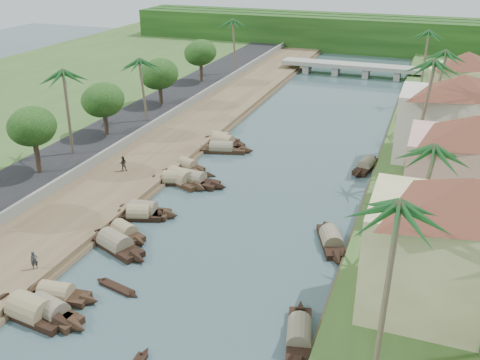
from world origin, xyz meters
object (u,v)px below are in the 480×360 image
(sampan_0, at_px, (50,310))
(person_near, at_px, (34,260))
(bridge, at_px, (352,67))
(sampan_1, at_px, (31,311))
(building_near, at_px, (459,246))

(sampan_0, bearing_deg, person_near, 152.36)
(bridge, distance_m, sampan_1, 84.13)
(bridge, height_order, building_near, building_near)
(building_near, distance_m, sampan_0, 29.17)
(bridge, relative_size, building_near, 1.89)
(bridge, xyz_separation_m, person_near, (-12.22, -79.43, -0.14))
(sampan_0, relative_size, sampan_1, 0.91)
(sampan_1, height_order, person_near, person_near)
(sampan_0, xyz_separation_m, sampan_1, (-1.19, -0.55, 0.01))
(building_near, distance_m, person_near, 32.05)
(building_near, height_order, sampan_0, building_near)
(building_near, bearing_deg, person_near, -170.14)
(building_near, bearing_deg, sampan_1, -161.22)
(bridge, relative_size, sampan_1, 3.19)
(building_near, bearing_deg, bridge, 104.39)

